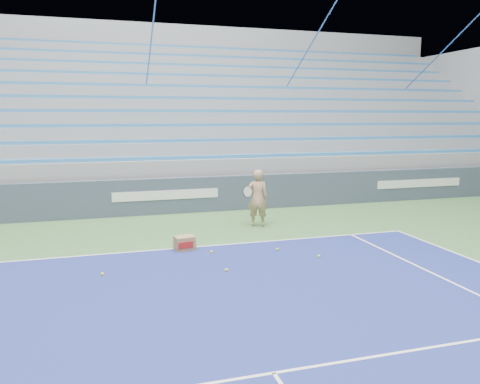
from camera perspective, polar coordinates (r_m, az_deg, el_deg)
name	(u,v)px	position (r m, az deg, el deg)	size (l,w,h in m)	color
sponsor_barrier	(166,196)	(14.49, -9.03, -0.46)	(30.00, 0.32, 1.10)	#384356
bleachers	(147,131)	(19.98, -11.30, 7.31)	(31.00, 9.15, 7.30)	gray
tennis_player	(257,198)	(12.62, 2.14, -0.73)	(0.93, 0.88, 1.55)	tan
ball_box	(185,243)	(10.54, -6.78, -6.23)	(0.48, 0.40, 0.32)	#977249
tennis_ball_0	(212,252)	(10.28, -3.49, -7.30)	(0.07, 0.07, 0.07)	yellow
tennis_ball_1	(319,256)	(10.10, 9.61, -7.72)	(0.07, 0.07, 0.07)	yellow
tennis_ball_2	(277,249)	(10.48, 4.56, -6.99)	(0.07, 0.07, 0.07)	yellow
tennis_ball_3	(226,270)	(9.10, -1.66, -9.50)	(0.07, 0.07, 0.07)	yellow
tennis_ball_4	(103,274)	(9.24, -16.42, -9.59)	(0.07, 0.07, 0.07)	yellow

